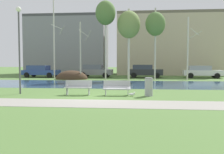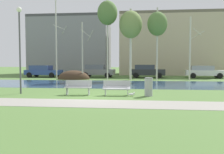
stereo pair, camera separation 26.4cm
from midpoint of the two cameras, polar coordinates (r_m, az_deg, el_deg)
The scene contains 21 objects.
ground_plane at distance 24.48m, azimuth 0.73°, elevation -1.19°, with size 120.00×120.00×0.00m, color #517538.
paved_path_strip at distance 12.42m, azimuth -5.02°, elevation -5.80°, with size 60.00×2.35×0.01m, color gray.
river_band at distance 22.68m, azimuth 0.27°, elevation -1.55°, with size 80.00×7.77×0.01m, color #33516B.
soil_mound at distance 29.19m, azimuth -8.21°, elevation -0.46°, with size 3.64×2.48×1.97m, color #423021.
bench_left at distance 15.53m, azimuth -7.00°, elevation -2.20°, with size 1.62×0.63×0.87m.
bench_right at distance 15.16m, azimuth 1.53°, elevation -2.31°, with size 1.62×0.63×0.87m.
trash_bin at distance 15.01m, azimuth 8.58°, elevation -2.10°, with size 0.49×0.49×1.07m.
seagull at distance 14.81m, azimuth 4.90°, elevation -3.79°, with size 0.40×0.15×0.25m.
streetlamp at distance 16.89m, azimuth -19.32°, elevation 8.54°, with size 0.32×0.32×5.31m.
birch_far_left at distance 30.42m, azimuth -11.93°, elevation 8.18°, with size 1.36×2.25×8.93m.
birch_left at distance 28.46m, azimuth -6.23°, elevation 5.96°, with size 1.31×2.17×6.24m.
birch_center_left at distance 28.32m, azimuth -0.75°, elevation 13.88°, with size 2.15×2.15×9.17m.
birch_center at distance 28.04m, azimuth 4.42°, elevation 11.38°, with size 2.43×2.43×7.56m.
birch_center_right at distance 27.83m, azimuth 10.25°, elevation 11.41°, with size 2.07×2.07×7.56m.
birch_right at distance 28.67m, azimuth 17.20°, elevation 6.23°, with size 1.50×2.55×6.68m.
parked_van_nearest_blue at distance 33.41m, azimuth -14.80°, elevation 1.30°, with size 4.55×2.34×1.48m.
parked_sedan_second_grey at distance 32.22m, azimuth -3.05°, elevation 1.41°, with size 4.24×2.17×1.58m.
parked_hatch_third_dark at distance 31.74m, azimuth 7.97°, elevation 1.34°, with size 4.29×2.21×1.57m.
parked_wagon_fourth_white at distance 32.53m, azimuth 19.93°, elevation 1.15°, with size 4.58×2.20×1.47m.
building_grey_warehouse at distance 41.67m, azimuth -8.89°, elevation 6.91°, with size 12.07×6.35×8.99m.
building_beige_block at distance 40.10m, azimuth 13.47°, elevation 6.99°, with size 15.56×6.97×9.00m.
Camera 2 is at (2.59, -14.25, 2.02)m, focal length 41.38 mm.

